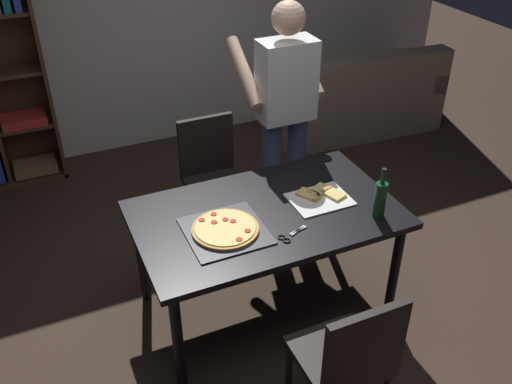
% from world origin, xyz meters
% --- Properties ---
extents(ground_plane, '(12.00, 12.00, 0.00)m').
position_xyz_m(ground_plane, '(0.00, 0.00, 0.00)').
color(ground_plane, '#38281E').
extents(dining_table, '(1.55, 0.93, 0.75)m').
position_xyz_m(dining_table, '(0.00, 0.00, 0.67)').
color(dining_table, black).
rests_on(dining_table, ground_plane).
extents(chair_near_camera, '(0.42, 0.42, 0.90)m').
position_xyz_m(chair_near_camera, '(-0.00, -0.95, 0.51)').
color(chair_near_camera, black).
rests_on(chair_near_camera, ground_plane).
extents(chair_far_side, '(0.42, 0.42, 0.90)m').
position_xyz_m(chair_far_side, '(0.00, 0.95, 0.51)').
color(chair_far_side, black).
rests_on(chair_far_side, ground_plane).
extents(couch, '(1.75, 0.95, 0.85)m').
position_xyz_m(couch, '(1.90, 1.99, 0.30)').
color(couch, gray).
rests_on(couch, ground_plane).
extents(person_serving_pizza, '(0.55, 0.54, 1.75)m').
position_xyz_m(person_serving_pizza, '(0.48, 0.73, 1.00)').
color(person_serving_pizza, '#38476B').
rests_on(person_serving_pizza, ground_plane).
extents(pepperoni_pizza_on_tray, '(0.44, 0.44, 0.04)m').
position_xyz_m(pepperoni_pizza_on_tray, '(-0.29, -0.08, 0.77)').
color(pepperoni_pizza_on_tray, '#2D2D33').
rests_on(pepperoni_pizza_on_tray, dining_table).
extents(pizza_slices_on_towel, '(0.36, 0.28, 0.03)m').
position_xyz_m(pizza_slices_on_towel, '(0.36, -0.00, 0.76)').
color(pizza_slices_on_towel, white).
rests_on(pizza_slices_on_towel, dining_table).
extents(wine_bottle, '(0.07, 0.07, 0.32)m').
position_xyz_m(wine_bottle, '(0.58, -0.30, 0.87)').
color(wine_bottle, '#194723').
rests_on(wine_bottle, dining_table).
extents(kitchen_scissors, '(0.20, 0.11, 0.01)m').
position_xyz_m(kitchen_scissors, '(0.02, -0.27, 0.76)').
color(kitchen_scissors, silver).
rests_on(kitchen_scissors, dining_table).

